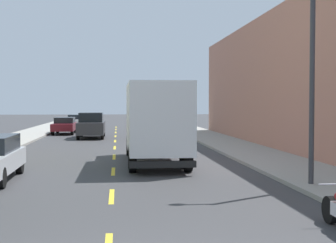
# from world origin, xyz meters

# --- Properties ---
(ground_plane) EXTENTS (160.00, 160.00, 0.00)m
(ground_plane) POSITION_xyz_m (0.00, 30.00, 0.00)
(ground_plane) COLOR #38383A
(sidewalk_left) EXTENTS (3.20, 120.00, 0.14)m
(sidewalk_left) POSITION_xyz_m (-7.10, 28.00, 0.07)
(sidewalk_left) COLOR #99968E
(sidewalk_left) RESTS_ON ground_plane
(sidewalk_right) EXTENTS (3.20, 120.00, 0.14)m
(sidewalk_right) POSITION_xyz_m (7.10, 28.00, 0.07)
(sidewalk_right) COLOR #99968E
(sidewalk_right) RESTS_ON ground_plane
(lane_centerline_dashes) EXTENTS (0.14, 47.20, 0.01)m
(lane_centerline_dashes) POSITION_xyz_m (0.00, 24.50, 0.00)
(lane_centerline_dashes) COLOR yellow
(lane_centerline_dashes) RESTS_ON ground_plane
(street_lamp) EXTENTS (1.35, 0.28, 6.39)m
(street_lamp) POSITION_xyz_m (5.94, 7.67, 3.87)
(street_lamp) COLOR #38383D
(street_lamp) RESTS_ON sidewalk_right
(delivery_box_truck) EXTENTS (2.43, 7.95, 3.44)m
(delivery_box_truck) POSITION_xyz_m (1.80, 14.17, 1.94)
(delivery_box_truck) COLOR white
(delivery_box_truck) RESTS_ON ground_plane
(parked_sedan_burgundy) EXTENTS (1.82, 4.51, 1.43)m
(parked_sedan_burgundy) POSITION_xyz_m (-4.34, 35.30, 0.75)
(parked_sedan_burgundy) COLOR maroon
(parked_sedan_burgundy) RESTS_ON ground_plane
(parked_wagon_teal) EXTENTS (1.85, 4.71, 1.50)m
(parked_wagon_teal) POSITION_xyz_m (4.26, 36.79, 0.80)
(parked_wagon_teal) COLOR #195B60
(parked_wagon_teal) RESTS_ON ground_plane
(parked_pickup_champagne) EXTENTS (2.13, 5.35, 1.73)m
(parked_pickup_champagne) POSITION_xyz_m (4.26, 46.76, 0.83)
(parked_pickup_champagne) COLOR tan
(parked_pickup_champagne) RESTS_ON ground_plane
(parked_sedan_white) EXTENTS (1.93, 4.55, 1.43)m
(parked_sedan_white) POSITION_xyz_m (-4.23, 45.33, 0.75)
(parked_sedan_white) COLOR silver
(parked_sedan_white) RESTS_ON ground_plane
(moving_charcoal_sedan) EXTENTS (1.95, 4.80, 1.93)m
(moving_charcoal_sedan) POSITION_xyz_m (-1.80, 30.18, 0.99)
(moving_charcoal_sedan) COLOR #333338
(moving_charcoal_sedan) RESTS_ON ground_plane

